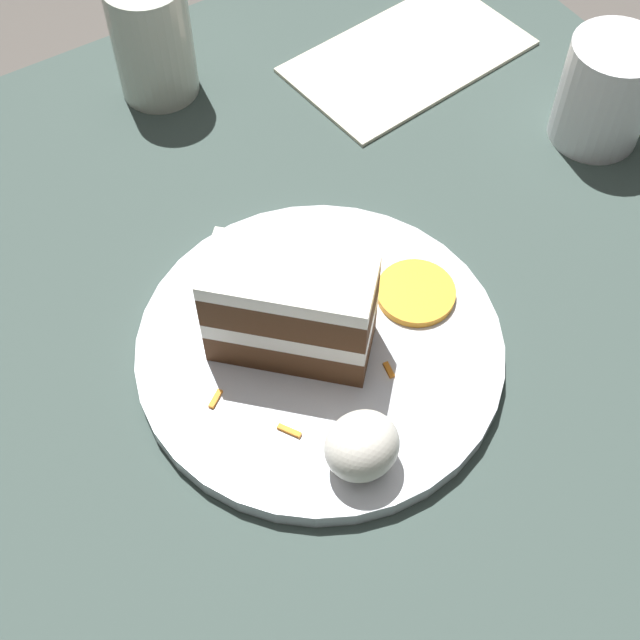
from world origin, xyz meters
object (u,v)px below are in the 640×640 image
at_px(cream_dollop, 362,446).
at_px(coffee_mug, 607,88).
at_px(drinking_glass, 154,47).
at_px(plate, 320,349).
at_px(menu_card, 408,56).
at_px(orange_garnish, 416,293).
at_px(cake_slice, 290,309).

height_order(cream_dollop, coffee_mug, coffee_mug).
xyz_separation_m(drinking_glass, coffee_mug, (-0.31, 0.27, 0.00)).
relative_size(plate, menu_card, 1.20).
bearing_deg(orange_garnish, plate, -1.40).
bearing_deg(cake_slice, plate, -78.68).
distance_m(cake_slice, menu_card, 0.37).
height_order(cake_slice, orange_garnish, cake_slice).
bearing_deg(drinking_glass, cream_dollop, 81.81).
bearing_deg(drinking_glass, cake_slice, 81.04).
bearing_deg(cream_dollop, coffee_mug, -155.65).
bearing_deg(orange_garnish, coffee_mug, -164.22).
distance_m(drinking_glass, coffee_mug, 0.41).
height_order(cake_slice, coffee_mug, cake_slice).
bearing_deg(cake_slice, orange_garnish, -53.13).
bearing_deg(menu_card, drinking_glass, 61.90).
bearing_deg(cake_slice, drinking_glass, 35.30).
relative_size(cream_dollop, coffee_mug, 0.53).
relative_size(orange_garnish, coffee_mug, 0.63).
bearing_deg(coffee_mug, cream_dollop, 24.35).
xyz_separation_m(orange_garnish, menu_card, (-0.18, -0.25, -0.02)).
bearing_deg(menu_card, cake_slice, 123.99).
distance_m(plate, cake_slice, 0.06).
relative_size(plate, coffee_mug, 2.82).
xyz_separation_m(cream_dollop, orange_garnish, (-0.12, -0.10, -0.02)).
xyz_separation_m(orange_garnish, drinking_glass, (0.05, -0.34, 0.03)).
height_order(coffee_mug, menu_card, coffee_mug).
xyz_separation_m(cake_slice, coffee_mug, (-0.36, -0.06, -0.01)).
relative_size(cake_slice, menu_card, 0.53).
distance_m(plate, cream_dollop, 0.11).
distance_m(cake_slice, orange_garnish, 0.11).
relative_size(plate, drinking_glass, 2.44).
bearing_deg(drinking_glass, coffee_mug, 138.86).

